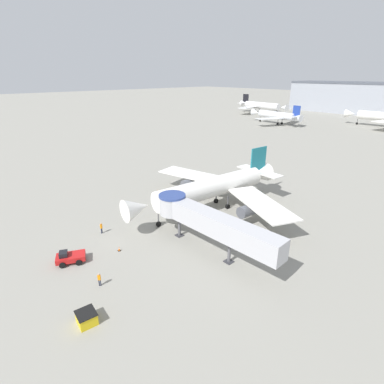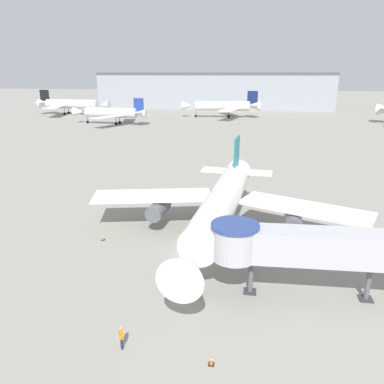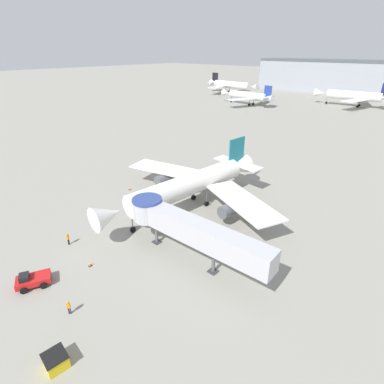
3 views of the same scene
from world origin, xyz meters
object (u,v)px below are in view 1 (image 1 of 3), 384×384
Objects in this scene: jet_bridge at (206,220)px; traffic_cone_near_nose at (119,249)px; background_jet_blue_tail at (277,115)px; pushback_tug_red at (70,257)px; background_jet_black_tail at (261,105)px; ground_crew_marshaller at (101,227)px; service_container_yellow at (87,318)px; ground_crew_wing_walker at (99,279)px; main_airplane at (214,187)px; traffic_cone_port_wing at (158,191)px.

jet_bridge is 31.39× the size of traffic_cone_near_nose.
jet_bridge is 0.70× the size of background_jet_blue_tail.
pushback_tug_red is 170.62m from background_jet_black_tail.
ground_crew_marshaller is at bearing 148.38° from pushback_tug_red.
pushback_tug_red is at bearing 166.32° from service_container_yellow.
ground_crew_wing_walker reaches higher than service_container_yellow.
background_jet_black_tail is at bearing 127.88° from main_airplane.
traffic_cone_port_wing is 0.02× the size of background_jet_blue_tail.
background_jet_black_tail reaches higher than traffic_cone_port_wing.
traffic_cone_port_wing is (-14.51, 17.23, 0.00)m from traffic_cone_near_nose.
service_container_yellow is 1.20× the size of ground_crew_marshaller.
pushback_tug_red reaches higher than traffic_cone_near_nose.
main_airplane reaches higher than traffic_cone_port_wing.
ground_crew_marshaller is 1.06× the size of ground_crew_wing_walker.
background_jet_blue_tail reaches higher than traffic_cone_port_wing.
ground_crew_wing_walker is (-2.68, -14.77, -3.73)m from jet_bridge.
pushback_tug_red is 7.10m from ground_crew_wing_walker.
service_container_yellow reaches higher than traffic_cone_port_wing.
ground_crew_wing_walker is (6.28, -25.68, -3.21)m from main_airplane.
background_jet_black_tail is at bearing -128.11° from background_jet_blue_tail.
background_jet_blue_tail is (-49.81, 114.91, 3.97)m from traffic_cone_near_nose.
service_container_yellow is 18.59m from ground_crew_marshaller.
jet_bridge is (8.96, -10.91, 0.53)m from main_airplane.
main_airplane is at bearing -120.58° from ground_crew_wing_walker.
background_jet_black_tail is at bearing 171.06° from ground_crew_marshaller.
background_jet_black_tail is (-79.53, 150.89, 4.03)m from pushback_tug_red.
ground_crew_marshaller is (-4.47, 6.67, 0.27)m from pushback_tug_red.
ground_crew_wing_walker is (5.19, -5.43, 0.68)m from traffic_cone_near_nose.
traffic_cone_port_wing is at bearing 132.67° from service_container_yellow.
jet_bridge is 17.14m from ground_crew_marshaller.
ground_crew_wing_walker is at bearing 30.57° from pushback_tug_red.
background_jet_blue_tail is 43.44m from background_jet_black_tail.
background_jet_blue_tail is at bearing 115.64° from service_container_yellow.
ground_crew_wing_walker reaches higher than traffic_cone_port_wing.
main_airplane is 26.63m from ground_crew_wing_walker.
pushback_tug_red is (-9.74, -15.51, -3.95)m from jet_bridge.
jet_bridge reaches higher than service_container_yellow.
traffic_cone_port_wing is (-24.16, 26.21, -0.33)m from service_container_yellow.
background_jet_black_tail reaches higher than ground_crew_marshaller.
ground_crew_wing_walker is 0.05× the size of background_jet_black_tail.
main_airplane is 14.29m from traffic_cone_port_wing.
main_airplane is 8.14× the size of pushback_tug_red.
ground_crew_wing_walker is at bearing 141.45° from service_container_yellow.
traffic_cone_port_wing is (-12.64, 23.41, -0.46)m from pushback_tug_red.
ground_crew_wing_walker is 173.37m from background_jet_black_tail.
traffic_cone_near_nose is at bearing 97.68° from pushback_tug_red.
service_container_yellow is at bearing -47.33° from traffic_cone_port_wing.
background_jet_black_tail is (-31.59, 29.81, 0.52)m from background_jet_blue_tail.
service_container_yellow is 3.27× the size of traffic_cone_near_nose.
main_airplane reaches higher than traffic_cone_near_nose.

